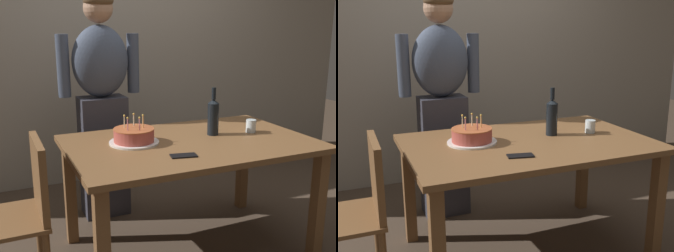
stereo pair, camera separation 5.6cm
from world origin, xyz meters
The scene contains 9 objects.
ground_plane centered at (0.00, 0.00, 0.00)m, with size 10.00×10.00×0.00m, color #47382B.
back_wall centered at (0.00, 1.55, 1.30)m, with size 5.20×0.10×2.60m, color #9E9384.
dining_table centered at (0.00, 0.00, 0.64)m, with size 1.50×0.96×0.74m.
birthday_cake centered at (-0.33, 0.09, 0.78)m, with size 0.30×0.30×0.17m.
water_glass_near centered at (0.47, 0.02, 0.78)m, with size 0.07×0.07×0.09m, color silver.
wine_bottle centered at (0.20, 0.07, 0.86)m, with size 0.07×0.07×0.31m.
cell_phone centered at (-0.17, -0.26, 0.74)m, with size 0.14×0.07×0.01m, color black.
person_man_bearded centered at (-0.35, 0.75, 0.87)m, with size 0.61×0.27×1.66m.
dining_chair centered at (-1.01, -0.08, 0.52)m, with size 0.42×0.42×0.87m.
Camera 2 is at (-1.06, -2.18, 1.44)m, focal length 43.60 mm.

